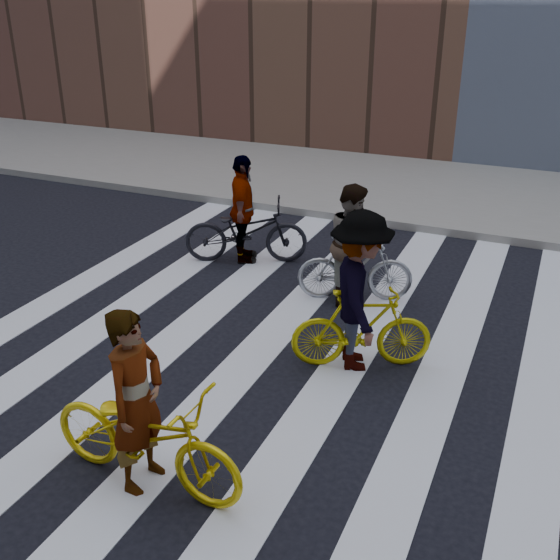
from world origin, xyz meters
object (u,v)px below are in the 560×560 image
Objects in this scene: rider_mid at (353,243)px; rider_right at (360,292)px; bike_dark_rear at (246,231)px; rider_left at (137,401)px; bike_silver_mid at (355,268)px; rider_rear at (243,210)px; bike_yellow_left at (145,436)px; bike_yellow_right at (362,329)px.

rider_right reaches higher than rider_mid.
bike_dark_rear is 5.30m from rider_left.
bike_silver_mid is 2.24m from rider_rear.
bike_yellow_left is 1.16× the size of rider_mid.
rider_mid is at bearing -4.05° from bike_yellow_left.
bike_silver_mid is 2.16m from bike_dark_rear.
rider_rear is (-1.58, 5.08, 0.36)m from bike_yellow_left.
rider_right is (1.15, 2.72, 0.09)m from rider_left.
bike_yellow_left is at bearing 174.10° from rider_rear.
bike_dark_rear is 1.13× the size of rider_rear.
rider_left is (1.48, -5.08, 0.35)m from bike_dark_rear.
rider_left is at bearing 153.64° from rider_mid.
rider_right reaches higher than bike_yellow_right.
bike_yellow_right is 3.58m from bike_dark_rear.
rider_rear is at bearing 18.89° from rider_left.
rider_mid reaches higher than bike_yellow_left.
bike_yellow_right is 0.86× the size of rider_right.
bike_silver_mid is at bearing -4.69° from bike_yellow_left.
bike_silver_mid is at bearing -131.01° from bike_dark_rear.
bike_yellow_right is at bearing -21.82° from rider_left.
rider_rear reaches higher than bike_yellow_right.
bike_dark_rear is 2.14m from rider_mid.
bike_dark_rear is 1.03× the size of rider_right.
rider_mid reaches higher than bike_silver_mid.
bike_dark_rear reaches higher than bike_silver_mid.
bike_yellow_left is 1.03× the size of rider_right.
rider_left is at bearing 92.10° from bike_yellow_left.
bike_silver_mid is at bearing -5.51° from rider_right.
rider_rear is at bearing 53.02° from bike_silver_mid.
bike_dark_rear is 1.14× the size of rider_left.
bike_dark_rear is at bearing 18.37° from rider_left.
rider_left is at bearing 132.72° from rider_right.
bike_yellow_right is at bearing -154.55° from bike_dark_rear.
rider_left is 4.45m from rider_mid.
rider_rear is at bearing 24.40° from rider_right.
rider_right is 3.58m from rider_rear.
bike_silver_mid is 1.86m from rider_right.
rider_mid is 1.82m from rider_right.
bike_dark_rear is (-1.53, 5.08, 0.00)m from bike_yellow_left.
bike_dark_rear is 3.57m from rider_right.
bike_yellow_right is 3.64m from rider_rear.
bike_yellow_left is 1.20× the size of bike_yellow_right.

